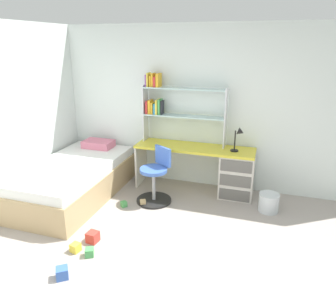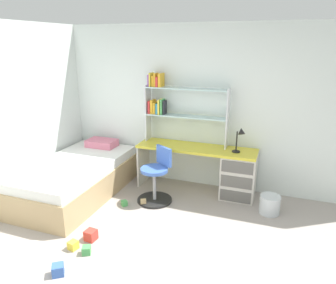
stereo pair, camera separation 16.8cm
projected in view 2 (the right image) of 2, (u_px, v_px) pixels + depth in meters
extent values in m
cube|color=silver|center=(205.00, 108.00, 5.01)|extent=(5.65, 0.06, 2.56)
cube|color=gold|center=(196.00, 148.00, 4.93)|extent=(1.85, 0.50, 0.04)
cube|color=beige|center=(239.00, 176.00, 4.82)|extent=(0.50, 0.48, 0.69)
cube|color=beige|center=(143.00, 163.00, 5.34)|extent=(0.03, 0.45, 0.69)
cube|color=#5E5B57|center=(235.00, 197.00, 4.67)|extent=(0.45, 0.01, 0.17)
cube|color=#5E5B57|center=(236.00, 182.00, 4.60)|extent=(0.45, 0.01, 0.17)
cube|color=#5E5B57|center=(237.00, 168.00, 4.53)|extent=(0.45, 0.01, 0.17)
cube|color=silver|center=(148.00, 113.00, 5.19)|extent=(0.02, 0.22, 0.91)
cube|color=silver|center=(228.00, 119.00, 4.77)|extent=(0.02, 0.22, 0.91)
cube|color=silver|center=(186.00, 116.00, 4.98)|extent=(1.28, 0.22, 0.02)
cube|color=silver|center=(187.00, 89.00, 4.85)|extent=(1.28, 0.22, 0.02)
cube|color=red|center=(151.00, 107.00, 5.15)|extent=(0.03, 0.16, 0.20)
cube|color=gold|center=(153.00, 106.00, 5.13)|extent=(0.04, 0.15, 0.22)
cube|color=gold|center=(156.00, 108.00, 5.12)|extent=(0.03, 0.16, 0.18)
cube|color=#338CBF|center=(158.00, 108.00, 5.11)|extent=(0.04, 0.14, 0.17)
cube|color=yellow|center=(160.00, 107.00, 5.09)|extent=(0.03, 0.18, 0.23)
cube|color=#4CA559|center=(163.00, 107.00, 5.07)|extent=(0.03, 0.16, 0.24)
cube|color=#26262D|center=(165.00, 107.00, 5.06)|extent=(0.03, 0.12, 0.22)
cube|color=purple|center=(150.00, 80.00, 5.02)|extent=(0.02, 0.15, 0.18)
cube|color=yellow|center=(151.00, 79.00, 5.01)|extent=(0.02, 0.17, 0.21)
cube|color=gold|center=(154.00, 81.00, 5.00)|extent=(0.03, 0.14, 0.17)
cube|color=gold|center=(156.00, 80.00, 4.98)|extent=(0.03, 0.16, 0.21)
cube|color=red|center=(158.00, 82.00, 4.98)|extent=(0.03, 0.18, 0.15)
cube|color=gold|center=(161.00, 80.00, 4.95)|extent=(0.04, 0.19, 0.21)
cylinder|color=black|center=(236.00, 151.00, 4.71)|extent=(0.12, 0.12, 0.02)
cylinder|color=black|center=(237.00, 141.00, 4.66)|extent=(0.02, 0.02, 0.30)
cone|color=black|center=(242.00, 133.00, 4.54)|extent=(0.12, 0.11, 0.13)
cylinder|color=black|center=(155.00, 200.00, 4.78)|extent=(0.52, 0.52, 0.03)
cylinder|color=#A5A8AD|center=(154.00, 186.00, 4.72)|extent=(0.05, 0.05, 0.48)
cylinder|color=#3F66BF|center=(154.00, 170.00, 4.64)|extent=(0.40, 0.40, 0.05)
cube|color=#3F66BF|center=(164.00, 156.00, 4.69)|extent=(0.29, 0.20, 0.28)
cube|color=tan|center=(76.00, 182.00, 4.93)|extent=(1.13, 2.08, 0.41)
cube|color=white|center=(75.00, 166.00, 4.85)|extent=(1.07, 2.02, 0.14)
cube|color=#D8728C|center=(102.00, 143.00, 5.52)|extent=(0.50, 0.32, 0.12)
cylinder|color=silver|center=(270.00, 204.00, 4.41)|extent=(0.28, 0.28, 0.26)
cube|color=gold|center=(73.00, 245.00, 3.66)|extent=(0.12, 0.12, 0.10)
cube|color=tan|center=(143.00, 202.00, 4.66)|extent=(0.11, 0.11, 0.08)
cube|color=#479E51|center=(86.00, 250.00, 3.58)|extent=(0.12, 0.12, 0.09)
cube|color=#3860B7|center=(58.00, 270.00, 3.25)|extent=(0.16, 0.16, 0.12)
cube|color=red|center=(91.00, 235.00, 3.83)|extent=(0.14, 0.14, 0.13)
cube|color=#479E51|center=(124.00, 203.00, 4.63)|extent=(0.11, 0.11, 0.08)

